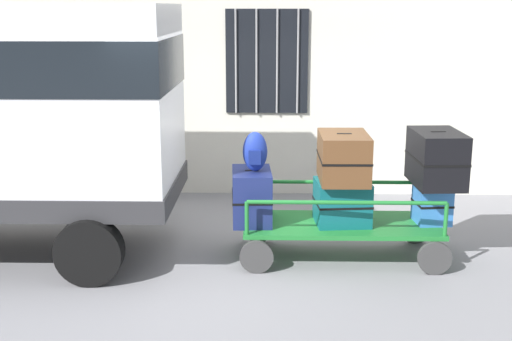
% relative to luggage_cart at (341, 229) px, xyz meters
% --- Properties ---
extents(ground_plane, '(40.00, 40.00, 0.00)m').
position_rel_luggage_cart_xyz_m(ground_plane, '(-1.12, 0.10, -0.34)').
color(ground_plane, gray).
extents(building_wall, '(12.00, 0.38, 5.00)m').
position_rel_luggage_cart_xyz_m(building_wall, '(-1.12, 2.81, 2.16)').
color(building_wall, silver).
rests_on(building_wall, ground).
extents(luggage_cart, '(2.26, 1.03, 0.41)m').
position_rel_luggage_cart_xyz_m(luggage_cart, '(0.00, 0.00, 0.00)').
color(luggage_cart, '#1E722D').
rests_on(luggage_cart, ground).
extents(cart_railing, '(2.15, 0.89, 0.38)m').
position_rel_luggage_cart_xyz_m(cart_railing, '(-0.00, 0.00, 0.39)').
color(cart_railing, '#1E722D').
rests_on(cart_railing, luggage_cart).
extents(suitcase_left_bottom, '(0.48, 0.70, 0.60)m').
position_rel_luggage_cart_xyz_m(suitcase_left_bottom, '(-1.01, 0.03, 0.37)').
color(suitcase_left_bottom, navy).
rests_on(suitcase_left_bottom, luggage_cart).
extents(suitcase_midleft_bottom, '(0.64, 0.58, 0.49)m').
position_rel_luggage_cart_xyz_m(suitcase_midleft_bottom, '(-0.00, -0.01, 0.32)').
color(suitcase_midleft_bottom, '#0F5960').
rests_on(suitcase_midleft_bottom, luggage_cart).
extents(suitcase_midleft_middle, '(0.54, 0.79, 0.53)m').
position_rel_luggage_cart_xyz_m(suitcase_midleft_middle, '(0.00, 0.00, 0.83)').
color(suitcase_midleft_middle, brown).
rests_on(suitcase_midleft_middle, suitcase_midleft_bottom).
extents(suitcase_center_bottom, '(0.41, 0.42, 0.46)m').
position_rel_luggage_cart_xyz_m(suitcase_center_bottom, '(1.01, 0.04, 0.30)').
color(suitcase_center_bottom, '#3372C6').
rests_on(suitcase_center_bottom, luggage_cart).
extents(suitcase_center_middle, '(0.54, 0.82, 0.60)m').
position_rel_luggage_cart_xyz_m(suitcase_center_middle, '(1.01, -0.02, 0.83)').
color(suitcase_center_middle, black).
rests_on(suitcase_center_middle, suitcase_center_bottom).
extents(backpack, '(0.27, 0.22, 0.44)m').
position_rel_luggage_cart_xyz_m(backpack, '(-0.97, -0.02, 0.89)').
color(backpack, navy).
rests_on(backpack, suitcase_left_bottom).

